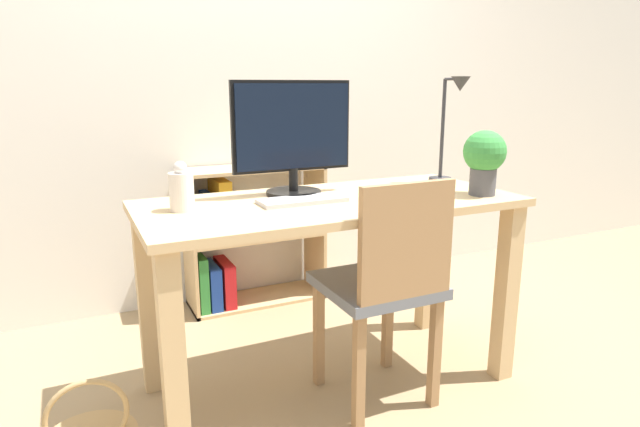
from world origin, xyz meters
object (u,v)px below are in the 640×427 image
(chair, at_px, (385,282))
(bookshelf, at_px, (233,241))
(desk_lamp, at_px, (451,119))
(monitor, at_px, (293,133))
(potted_plant, at_px, (484,158))
(keyboard, at_px, (302,200))
(vase, at_px, (181,190))

(chair, height_order, bookshelf, chair)
(desk_lamp, xyz_separation_m, bookshelf, (-0.73, 0.86, -0.68))
(bookshelf, bearing_deg, desk_lamp, -49.64)
(monitor, bearing_deg, chair, -60.19)
(monitor, xyz_separation_m, desk_lamp, (0.70, -0.07, 0.04))
(potted_plant, height_order, bookshelf, potted_plant)
(monitor, height_order, potted_plant, monitor)
(potted_plant, relative_size, bookshelf, 0.33)
(keyboard, relative_size, vase, 1.89)
(vase, bearing_deg, bookshelf, 64.50)
(keyboard, height_order, potted_plant, potted_plant)
(bookshelf, bearing_deg, potted_plant, -58.08)
(vase, bearing_deg, keyboard, -7.47)
(vase, relative_size, potted_plant, 0.68)
(monitor, height_order, bookshelf, monitor)
(vase, bearing_deg, potted_plant, -11.84)
(monitor, relative_size, chair, 0.55)
(monitor, height_order, chair, monitor)
(chair, bearing_deg, keyboard, 140.06)
(monitor, distance_m, desk_lamp, 0.71)
(chair, bearing_deg, bookshelf, 104.10)
(monitor, xyz_separation_m, vase, (-0.45, -0.09, -0.17))
(vase, relative_size, bookshelf, 0.22)
(monitor, bearing_deg, keyboard, -100.24)
(bookshelf, bearing_deg, vase, -115.50)
(keyboard, xyz_separation_m, desk_lamp, (0.73, 0.08, 0.27))
(potted_plant, bearing_deg, vase, 168.16)
(keyboard, xyz_separation_m, vase, (-0.42, 0.06, 0.07))
(desk_lamp, xyz_separation_m, potted_plant, (-0.04, -0.25, -0.13))
(keyboard, distance_m, chair, 0.43)
(monitor, bearing_deg, vase, -168.41)
(monitor, relative_size, keyboard, 1.49)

